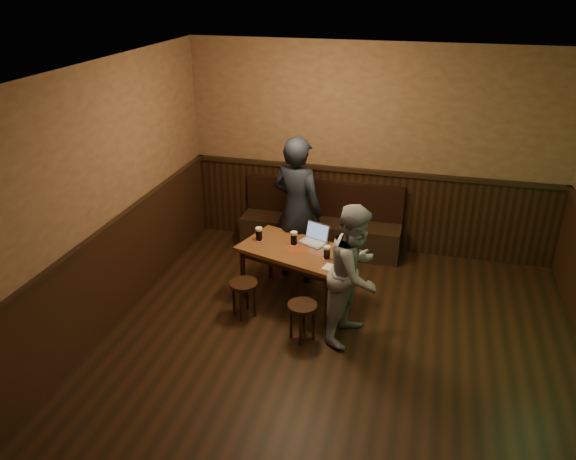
% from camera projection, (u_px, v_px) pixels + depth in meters
% --- Properties ---
extents(room, '(5.04, 6.04, 2.84)m').
position_uv_depth(room, '(333.00, 261.00, 5.08)').
color(room, black).
rests_on(room, ground).
extents(bench, '(2.20, 0.50, 0.95)m').
position_uv_depth(bench, '(321.00, 228.00, 7.81)').
color(bench, black).
rests_on(bench, ground).
extents(pub_table, '(1.44, 1.08, 0.69)m').
position_uv_depth(pub_table, '(297.00, 256.00, 6.47)').
color(pub_table, brown).
rests_on(pub_table, ground).
extents(stool_left, '(0.33, 0.33, 0.43)m').
position_uv_depth(stool_left, '(244.00, 289.00, 6.27)').
color(stool_left, black).
rests_on(stool_left, ground).
extents(stool_right, '(0.34, 0.34, 0.43)m').
position_uv_depth(stool_right, '(302.00, 311.00, 5.87)').
color(stool_right, black).
rests_on(stool_right, ground).
extents(pint_left, '(0.11, 0.11, 0.16)m').
position_uv_depth(pint_left, '(259.00, 234.00, 6.59)').
color(pint_left, '#B61627').
rests_on(pint_left, pub_table).
extents(pint_mid, '(0.11, 0.11, 0.16)m').
position_uv_depth(pint_mid, '(294.00, 238.00, 6.49)').
color(pint_mid, '#B61627').
rests_on(pint_mid, pub_table).
extents(pint_right, '(0.10, 0.10, 0.15)m').
position_uv_depth(pint_right, '(327.00, 252.00, 6.17)').
color(pint_right, '#B61627').
rests_on(pint_right, pub_table).
extents(laptop, '(0.37, 0.34, 0.22)m').
position_uv_depth(laptop, '(315.00, 238.00, 6.56)').
color(laptop, silver).
rests_on(laptop, pub_table).
extents(menu, '(0.25, 0.20, 0.00)m').
position_uv_depth(menu, '(333.00, 268.00, 6.01)').
color(menu, silver).
rests_on(menu, pub_table).
extents(person_suit, '(0.78, 0.63, 1.85)m').
position_uv_depth(person_suit, '(297.00, 210.00, 6.85)').
color(person_suit, black).
rests_on(person_suit, ground).
extents(person_grey, '(0.75, 0.86, 1.51)m').
position_uv_depth(person_grey, '(355.00, 273.00, 5.76)').
color(person_grey, '#96969C').
rests_on(person_grey, ground).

